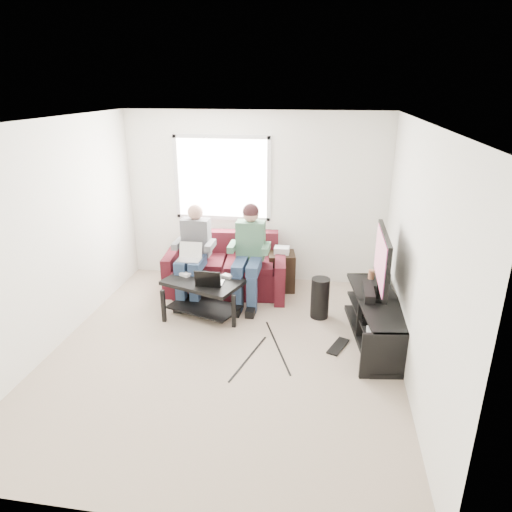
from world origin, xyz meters
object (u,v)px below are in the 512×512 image
object	(u,v)px
end_table	(281,270)
sofa	(226,270)
tv	(382,261)
coffee_table	(203,289)
subwoofer	(320,298)
tv_stand	(377,322)

from	to	relation	value
end_table	sofa	bearing A→B (deg)	-169.87
tv	sofa	bearing A→B (deg)	153.42
coffee_table	tv	distance (m)	2.34
tv	end_table	xyz separation A→B (m)	(-1.30, 1.20, -0.70)
tv	end_table	world-z (taller)	tv
tv	coffee_table	bearing A→B (deg)	174.44
sofa	coffee_table	bearing A→B (deg)	-98.73
subwoofer	end_table	distance (m)	1.01
sofa	tv	xyz separation A→B (m)	(2.12, -1.06, 0.69)
sofa	tv	world-z (taller)	tv
end_table	subwoofer	bearing A→B (deg)	-53.49
sofa	subwoofer	size ratio (longest dim) A/B	3.39
tv	end_table	size ratio (longest dim) A/B	1.62
coffee_table	subwoofer	world-z (taller)	subwoofer
tv	end_table	distance (m)	1.90
sofa	tv	bearing A→B (deg)	-26.58
subwoofer	tv	bearing A→B (deg)	-29.48
tv_stand	sofa	bearing A→B (deg)	151.32
coffee_table	end_table	xyz separation A→B (m)	(0.95, 0.99, -0.07)
tv_stand	end_table	xyz separation A→B (m)	(-1.30, 1.30, 0.06)
coffee_table	subwoofer	size ratio (longest dim) A/B	2.07
sofa	tv_stand	xyz separation A→B (m)	(2.12, -1.16, -0.07)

